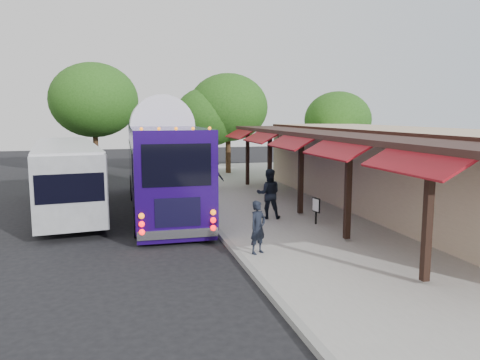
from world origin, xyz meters
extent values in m
plane|color=black|center=(0.00, 0.00, 0.00)|extent=(90.00, 90.00, 0.00)
cube|color=#9E9B93|center=(5.00, 4.00, 0.07)|extent=(10.00, 40.00, 0.15)
cube|color=gray|center=(0.05, 4.00, 0.07)|extent=(0.20, 40.00, 0.16)
cube|color=tan|center=(8.50, 4.00, 1.80)|extent=(5.00, 20.00, 3.60)
cube|color=black|center=(5.98, 4.00, 3.30)|extent=(0.06, 20.00, 0.60)
cube|color=#331E19|center=(4.90, 4.00, 3.40)|extent=(2.60, 20.00, 0.18)
cube|color=black|center=(3.78, -4.00, 1.80)|extent=(0.18, 0.18, 3.16)
cube|color=maroon|center=(3.35, -4.00, 3.15)|extent=(1.00, 3.20, 0.57)
cube|color=black|center=(3.78, 0.00, 1.80)|extent=(0.18, 0.18, 3.16)
cube|color=maroon|center=(3.35, 0.00, 3.15)|extent=(1.00, 3.20, 0.57)
cube|color=black|center=(3.78, 4.00, 1.80)|extent=(0.18, 0.18, 3.16)
cube|color=maroon|center=(3.35, 4.00, 3.15)|extent=(1.00, 3.20, 0.57)
cube|color=black|center=(3.78, 8.00, 1.80)|extent=(0.18, 0.18, 3.16)
cube|color=maroon|center=(3.35, 8.00, 3.15)|extent=(1.00, 3.20, 0.57)
cube|color=black|center=(3.78, 12.00, 1.80)|extent=(0.18, 0.18, 3.16)
cube|color=maroon|center=(3.35, 12.00, 3.15)|extent=(1.00, 3.20, 0.57)
sphere|color=#185F85|center=(4.20, -2.00, 2.88)|extent=(0.26, 0.26, 0.26)
sphere|color=#185F85|center=(4.20, 3.00, 2.88)|extent=(0.26, 0.26, 0.26)
sphere|color=#185F85|center=(4.20, 8.00, 2.88)|extent=(0.26, 0.26, 0.26)
cube|color=#1E0757|center=(-1.45, 7.32, 2.09)|extent=(2.77, 12.41, 3.25)
cube|color=#1E0757|center=(-1.45, 7.32, 0.31)|extent=(2.72, 12.29, 0.36)
ellipsoid|color=white|center=(-1.45, 7.32, 3.69)|extent=(2.77, 12.16, 0.58)
cube|color=black|center=(-1.45, 1.12, 2.63)|extent=(2.16, 0.05, 1.34)
cube|color=silver|center=(-1.45, 1.19, 0.43)|extent=(2.58, 0.22, 0.29)
sphere|color=#FF0C0C|center=(-2.58, 1.10, 0.70)|extent=(0.19, 0.19, 0.19)
sphere|color=#FF0C0C|center=(-0.32, 1.10, 0.70)|extent=(0.19, 0.19, 0.19)
cylinder|color=black|center=(-2.64, 2.62, 0.54)|extent=(0.32, 1.08, 1.07)
cylinder|color=black|center=(-0.26, 2.62, 0.54)|extent=(0.32, 1.08, 1.07)
cylinder|color=black|center=(-2.64, 11.29, 0.54)|extent=(0.32, 1.08, 1.07)
cylinder|color=black|center=(-0.26, 11.29, 0.54)|extent=(0.32, 1.08, 1.07)
cube|color=gray|center=(-5.50, 7.99, 1.61)|extent=(3.71, 11.24, 2.54)
cube|color=black|center=(-6.71, 7.99, 1.82)|extent=(1.16, 9.31, 0.96)
cube|color=black|center=(-4.29, 7.99, 1.82)|extent=(1.16, 9.31, 0.96)
cube|color=silver|center=(-5.50, 7.99, 2.92)|extent=(3.64, 11.01, 0.10)
cylinder|color=black|center=(-6.60, 4.13, 0.46)|extent=(0.38, 0.95, 0.92)
cylinder|color=black|center=(-4.40, 4.13, 0.46)|extent=(0.38, 0.95, 0.92)
cylinder|color=black|center=(-6.60, 11.30, 0.46)|extent=(0.38, 0.95, 0.92)
cylinder|color=black|center=(-4.40, 11.30, 0.46)|extent=(0.38, 0.95, 0.92)
imported|color=black|center=(0.60, -0.61, 0.93)|extent=(0.68, 0.61, 1.57)
imported|color=black|center=(2.35, 3.76, 1.13)|extent=(1.10, 0.94, 1.95)
imported|color=black|center=(1.01, 11.68, 1.07)|extent=(1.14, 0.99, 1.84)
imported|color=black|center=(1.59, 10.80, 0.97)|extent=(1.22, 1.04, 1.63)
cube|color=black|center=(3.75, 2.37, 0.65)|extent=(0.06, 0.06, 0.99)
cube|color=black|center=(3.75, 2.37, 0.87)|extent=(0.12, 0.45, 0.54)
cube|color=white|center=(3.72, 2.37, 0.87)|extent=(0.08, 0.37, 0.45)
cylinder|color=#382314|center=(2.73, 18.08, 1.36)|extent=(0.36, 0.36, 2.72)
ellipsoid|color=#1F4C13|center=(2.73, 18.08, 4.02)|extent=(4.70, 4.70, 3.99)
cylinder|color=#382314|center=(4.08, 18.10, 1.57)|extent=(0.36, 0.36, 3.15)
ellipsoid|color=#1F4C13|center=(4.08, 18.10, 4.65)|extent=(5.43, 5.43, 4.62)
cylinder|color=#382314|center=(11.03, 15.55, 1.29)|extent=(0.36, 0.36, 2.58)
ellipsoid|color=#1F4C13|center=(11.03, 15.55, 3.82)|extent=(4.46, 4.46, 3.79)
cylinder|color=#382314|center=(-4.80, 20.76, 1.74)|extent=(0.36, 0.36, 3.49)
ellipsoid|color=#1F4C13|center=(-4.80, 20.76, 5.15)|extent=(6.03, 6.03, 5.12)
camera|label=1|loc=(-3.26, -13.36, 4.22)|focal=35.00mm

